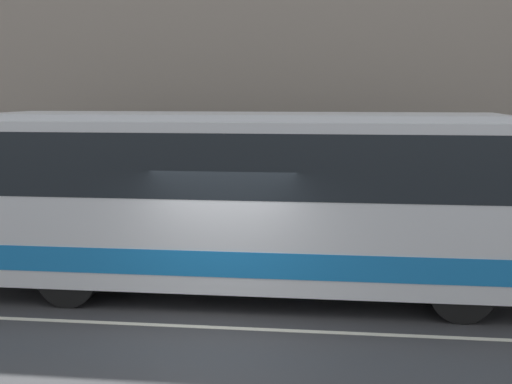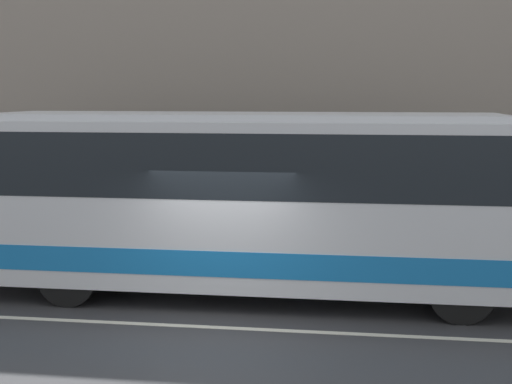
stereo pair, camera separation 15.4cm
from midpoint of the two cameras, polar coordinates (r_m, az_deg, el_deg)
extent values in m
plane|color=#38383A|center=(11.89, -3.56, -10.78)|extent=(60.00, 60.00, 0.00)
cube|color=gray|center=(16.84, -0.15, -4.83)|extent=(60.00, 2.47, 0.17)
cube|color=gray|center=(17.90, 0.45, 14.28)|extent=(60.00, 0.30, 11.56)
cube|color=#2D2B28|center=(17.79, 0.37, 0.17)|extent=(60.00, 0.06, 2.80)
cube|color=beige|center=(11.88, -3.56, -10.76)|extent=(54.00, 0.14, 0.01)
cube|color=silver|center=(13.27, -1.27, -0.62)|extent=(10.86, 2.54, 2.97)
cube|color=#1972BF|center=(13.44, -1.26, -4.56)|extent=(10.81, 2.57, 0.45)
cube|color=black|center=(13.18, -1.28, 2.57)|extent=(10.54, 2.56, 1.13)
cube|color=silver|center=(13.13, -1.30, 6.06)|extent=(9.23, 2.16, 0.12)
cylinder|color=black|center=(12.44, 15.81, -7.59)|extent=(1.09, 0.28, 1.09)
cylinder|color=black|center=(14.57, 14.56, -5.26)|extent=(1.09, 0.28, 1.09)
cylinder|color=black|center=(13.29, -15.13, -6.56)|extent=(1.09, 0.28, 1.09)
cylinder|color=black|center=(15.31, -11.94, -4.54)|extent=(1.09, 0.28, 1.09)
cylinder|color=navy|center=(16.26, 3.75, -2.63)|extent=(0.36, 0.36, 1.32)
sphere|color=tan|center=(16.13, 3.77, 0.11)|extent=(0.24, 0.24, 0.24)
camera|label=1|loc=(0.08, -90.33, -0.05)|focal=50.00mm
camera|label=2|loc=(0.08, 89.67, 0.05)|focal=50.00mm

